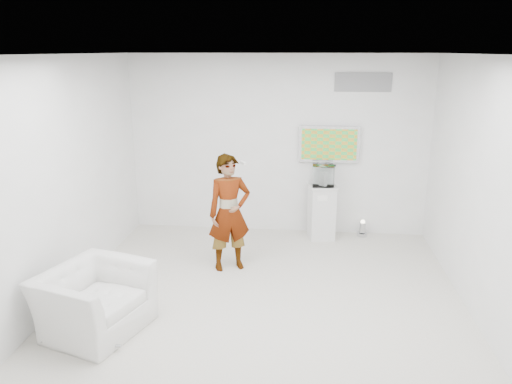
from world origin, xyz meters
TOP-DOWN VIEW (x-y plane):
  - room at (0.00, 0.00)m, footprint 5.01×5.01m
  - tv at (0.85, 2.45)m, footprint 1.00×0.08m
  - logo_decal at (1.35, 2.49)m, footprint 0.90×0.02m
  - person at (-0.57, 0.84)m, footprint 0.72×0.62m
  - armchair at (-1.82, -0.97)m, footprint 1.27×1.36m
  - pedestal at (0.76, 2.19)m, footprint 0.52×0.52m
  - floor_uplight at (1.46, 2.34)m, footprint 0.22×0.22m
  - vitrine at (0.76, 2.19)m, footprint 0.36×0.36m
  - console at (0.76, 2.19)m, footprint 0.13×0.18m
  - wii_remote at (-0.40, 1.08)m, footprint 0.11×0.14m

SIDE VIEW (x-z plane):
  - floor_uplight at x=1.46m, z-range 0.00..0.27m
  - armchair at x=-1.82m, z-range 0.00..0.72m
  - pedestal at x=0.76m, z-range 0.00..0.91m
  - person at x=-0.57m, z-range 0.00..1.67m
  - console at x=0.76m, z-range 0.91..1.16m
  - vitrine at x=0.76m, z-range 0.91..1.25m
  - room at x=0.00m, z-range 0.00..3.00m
  - wii_remote at x=-0.40m, z-range 1.49..1.52m
  - tv at x=0.85m, z-range 1.25..1.85m
  - logo_decal at x=1.35m, z-range 2.40..2.70m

